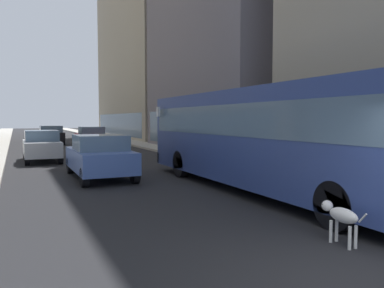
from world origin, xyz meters
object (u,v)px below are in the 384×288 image
Objects in this scene: car_silver_sedan at (42,146)px; car_blue_hatchback at (100,156)px; car_black_suv at (51,135)px; dalmatian_dog at (340,216)px; transit_bus at (261,133)px; car_red_coupe at (91,137)px.

car_silver_sedan and car_blue_hatchback have the same top height.
car_silver_sedan and car_black_suv have the same top height.
dalmatian_dog is at bearing -76.47° from car_silver_sedan.
transit_bus is 26.00m from car_black_suv.
car_red_coupe is 6.44m from car_black_suv.
car_silver_sedan is 7.15m from car_blue_hatchback.
car_red_coupe is 15.40m from car_blue_hatchback.
car_black_suv is (1.60, 14.22, 0.00)m from car_silver_sedan.
transit_bus reaches higher than car_red_coupe.
car_silver_sedan is 0.99× the size of car_blue_hatchback.
transit_bus reaches higher than car_blue_hatchback.
transit_bus is at bearing -63.94° from car_silver_sedan.
car_silver_sedan is at bearing 103.53° from dalmatian_dog.
car_blue_hatchback is at bearing -90.00° from car_black_suv.
car_red_coupe is at bearing -68.11° from car_black_suv.
car_silver_sedan is (-5.60, 11.45, -0.96)m from transit_bus.
car_silver_sedan is 16.71m from dalmatian_dog.
car_blue_hatchback is (-2.40, -15.22, 0.00)m from car_red_coupe.
dalmatian_dog is (-0.09, -24.49, -0.31)m from car_red_coupe.
car_red_coupe and car_silver_sedan have the same top height.
car_red_coupe is at bearing 94.64° from transit_bus.
car_black_suv is 30.55m from dalmatian_dog.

